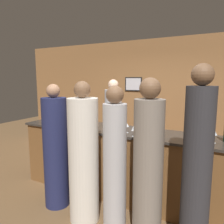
{
  "coord_description": "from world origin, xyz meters",
  "views": [
    {
      "loc": [
        1.46,
        -2.99,
        1.88
      ],
      "look_at": [
        -0.21,
        0.1,
        1.34
      ],
      "focal_mm": 35.0,
      "sensor_mm": 36.0,
      "label": 1
    }
  ],
  "objects_px": {
    "bartender": "(113,130)",
    "guest_3": "(148,169)",
    "guest_0": "(115,163)",
    "guest_2": "(197,172)",
    "wine_bottle_0": "(46,117)",
    "guest_1": "(56,151)",
    "guest_4": "(84,158)"
  },
  "relations": [
    {
      "from": "bartender",
      "to": "guest_0",
      "type": "relative_size",
      "value": 1.04
    },
    {
      "from": "guest_1",
      "to": "guest_3",
      "type": "bearing_deg",
      "value": -3.31
    },
    {
      "from": "guest_0",
      "to": "guest_2",
      "type": "height_order",
      "value": "guest_2"
    },
    {
      "from": "guest_4",
      "to": "wine_bottle_0",
      "type": "relative_size",
      "value": 6.97
    },
    {
      "from": "bartender",
      "to": "guest_4",
      "type": "height_order",
      "value": "bartender"
    },
    {
      "from": "guest_2",
      "to": "guest_4",
      "type": "height_order",
      "value": "guest_2"
    },
    {
      "from": "bartender",
      "to": "guest_4",
      "type": "xyz_separation_m",
      "value": [
        0.37,
        -1.52,
        -0.02
      ]
    },
    {
      "from": "guest_2",
      "to": "guest_3",
      "type": "relative_size",
      "value": 1.07
    },
    {
      "from": "guest_4",
      "to": "wine_bottle_0",
      "type": "height_order",
      "value": "guest_4"
    },
    {
      "from": "guest_1",
      "to": "guest_2",
      "type": "height_order",
      "value": "guest_2"
    },
    {
      "from": "guest_0",
      "to": "wine_bottle_0",
      "type": "distance_m",
      "value": 1.8
    },
    {
      "from": "guest_0",
      "to": "guest_2",
      "type": "xyz_separation_m",
      "value": [
        0.96,
        -0.07,
        0.11
      ]
    },
    {
      "from": "guest_0",
      "to": "guest_3",
      "type": "distance_m",
      "value": 0.45
    },
    {
      "from": "guest_2",
      "to": "wine_bottle_0",
      "type": "height_order",
      "value": "guest_2"
    },
    {
      "from": "guest_1",
      "to": "guest_4",
      "type": "bearing_deg",
      "value": -9.13
    },
    {
      "from": "bartender",
      "to": "guest_2",
      "type": "height_order",
      "value": "guest_2"
    },
    {
      "from": "guest_2",
      "to": "guest_3",
      "type": "distance_m",
      "value": 0.51
    },
    {
      "from": "guest_3",
      "to": "wine_bottle_0",
      "type": "xyz_separation_m",
      "value": [
        -2.13,
        0.6,
        0.31
      ]
    },
    {
      "from": "bartender",
      "to": "guest_3",
      "type": "bearing_deg",
      "value": 129.49
    },
    {
      "from": "guest_3",
      "to": "bartender",
      "type": "bearing_deg",
      "value": 129.49
    },
    {
      "from": "bartender",
      "to": "guest_2",
      "type": "xyz_separation_m",
      "value": [
        1.75,
        -1.52,
        0.1
      ]
    },
    {
      "from": "bartender",
      "to": "guest_0",
      "type": "height_order",
      "value": "bartender"
    },
    {
      "from": "guest_0",
      "to": "guest_3",
      "type": "relative_size",
      "value": 0.95
    },
    {
      "from": "guest_1",
      "to": "bartender",
      "type": "bearing_deg",
      "value": 82.31
    },
    {
      "from": "guest_1",
      "to": "guest_2",
      "type": "bearing_deg",
      "value": -2.7
    },
    {
      "from": "guest_1",
      "to": "wine_bottle_0",
      "type": "height_order",
      "value": "guest_1"
    },
    {
      "from": "guest_3",
      "to": "guest_2",
      "type": "bearing_deg",
      "value": -0.98
    },
    {
      "from": "guest_3",
      "to": "wine_bottle_0",
      "type": "bearing_deg",
      "value": 164.15
    },
    {
      "from": "guest_1",
      "to": "wine_bottle_0",
      "type": "xyz_separation_m",
      "value": [
        -0.69,
        0.52,
        0.36
      ]
    },
    {
      "from": "guest_3",
      "to": "guest_0",
      "type": "bearing_deg",
      "value": 172.8
    },
    {
      "from": "guest_2",
      "to": "guest_1",
      "type": "bearing_deg",
      "value": 177.3
    },
    {
      "from": "guest_3",
      "to": "guest_4",
      "type": "bearing_deg",
      "value": -179.5
    }
  ]
}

